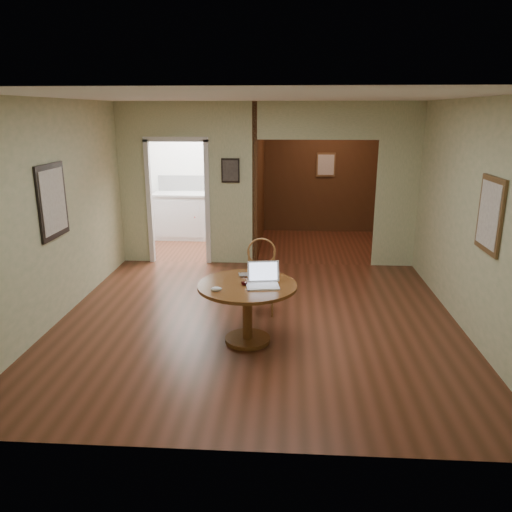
# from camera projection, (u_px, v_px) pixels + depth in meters

# --- Properties ---
(floor) EXTENTS (5.00, 5.00, 0.00)m
(floor) POSITION_uv_depth(u_px,v_px,m) (257.00, 321.00, 6.28)
(floor) COLOR #452313
(floor) RESTS_ON ground
(room_shell) EXTENTS (5.20, 7.50, 5.00)m
(room_shell) POSITION_uv_depth(u_px,v_px,m) (242.00, 184.00, 8.91)
(room_shell) COLOR white
(room_shell) RESTS_ON ground
(dining_table) EXTENTS (1.11, 1.11, 0.69)m
(dining_table) POSITION_uv_depth(u_px,v_px,m) (247.00, 299.00, 5.60)
(dining_table) COLOR brown
(dining_table) RESTS_ON ground
(chair) EXTENTS (0.42, 0.42, 0.97)m
(chair) POSITION_uv_depth(u_px,v_px,m) (261.00, 272.00, 6.47)
(chair) COLOR #9F6338
(chair) RESTS_ON ground
(open_laptop) EXTENTS (0.39, 0.35, 0.25)m
(open_laptop) POSITION_uv_depth(u_px,v_px,m) (263.00, 279.00, 5.50)
(open_laptop) COLOR silver
(open_laptop) RESTS_ON dining_table
(closed_laptop) EXTENTS (0.35, 0.26, 0.03)m
(closed_laptop) POSITION_uv_depth(u_px,v_px,m) (253.00, 276.00, 5.78)
(closed_laptop) COLOR silver
(closed_laptop) RESTS_ON dining_table
(mouse) EXTENTS (0.13, 0.08, 0.05)m
(mouse) POSITION_uv_depth(u_px,v_px,m) (216.00, 289.00, 5.32)
(mouse) COLOR silver
(mouse) RESTS_ON dining_table
(wine_glass) EXTENTS (0.08, 0.08, 0.09)m
(wine_glass) POSITION_uv_depth(u_px,v_px,m) (244.00, 281.00, 5.51)
(wine_glass) COLOR white
(wine_glass) RESTS_ON dining_table
(pen) EXTENTS (0.14, 0.06, 0.01)m
(pen) POSITION_uv_depth(u_px,v_px,m) (254.00, 290.00, 5.34)
(pen) COLOR #0B1352
(pen) RESTS_ON dining_table
(kitchen_cabinet) EXTENTS (2.06, 0.60, 0.94)m
(kitchen_cabinet) POSITION_uv_depth(u_px,v_px,m) (204.00, 216.00, 10.25)
(kitchen_cabinet) COLOR white
(kitchen_cabinet) RESTS_ON ground
(grocery_bag) EXTENTS (0.38, 0.35, 0.31)m
(grocery_bag) POSITION_uv_depth(u_px,v_px,m) (234.00, 186.00, 10.04)
(grocery_bag) COLOR #BFB48C
(grocery_bag) RESTS_ON kitchen_cabinet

